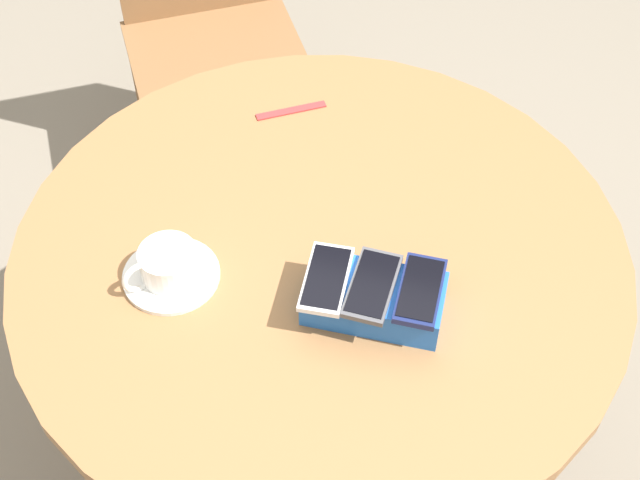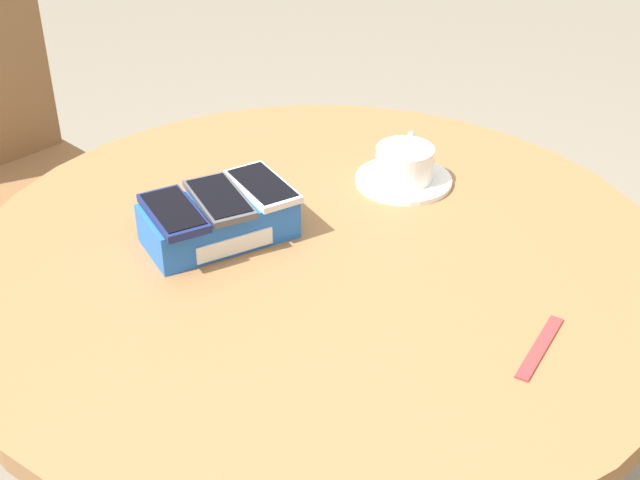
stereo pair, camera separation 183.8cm
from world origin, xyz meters
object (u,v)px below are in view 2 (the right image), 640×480
Objects in this scene: coffee_cup at (405,162)px; phone_navy at (173,213)px; chair_far_side at (13,186)px; phone_box at (219,221)px; phone_gray at (219,199)px; phone_white at (262,186)px; saucer at (404,180)px; lanyard_strap at (540,347)px; round_table at (320,318)px.

phone_navy is at bearing -174.41° from coffee_cup.
phone_box is at bearing -75.04° from chair_far_side.
phone_box is 0.23× the size of chair_far_side.
phone_gray is at bearing -74.72° from chair_far_side.
phone_white is 0.25m from saucer.
saucer reaches higher than lanyard_strap.
phone_navy is 0.98× the size of lanyard_strap.
round_table is 0.23m from phone_gray.
round_table is at bearing -69.70° from chair_far_side.
coffee_cup is 0.43m from lanyard_strap.
phone_gray is 0.99× the size of phone_white.
coffee_cup is at bearing 4.76° from phone_white.
phone_white reaches higher than coffee_cup.
coffee_cup is 0.12× the size of chair_far_side.
round_table is at bearing -39.96° from phone_box.
lanyard_strap is at bearing -68.26° from chair_far_side.
phone_gray is at bearing 35.15° from phone_box.
saucer reaches higher than round_table.
saucer is at bearing 30.69° from round_table.
coffee_cup is at bearing 5.45° from phone_box.
coffee_cup reaches higher than phone_box.
phone_gray reaches higher than lanyard_strap.
phone_box is 1.61× the size of phone_gray.
phone_navy reaches higher than phone_box.
lanyard_strap is at bearing -65.44° from phone_white.
phone_box reaches higher than lanyard_strap.
coffee_cup is at bearing 81.56° from lanyard_strap.
phone_box is 0.82m from chair_far_side.
lanyard_strap is (0.14, -0.30, 0.11)m from round_table.
phone_gray reaches higher than saucer.
phone_gray and phone_white have the same top height.
phone_gray is 1.21× the size of coffee_cup.
phone_gray is 0.31m from coffee_cup.
round_table is at bearing -149.06° from coffee_cup.
phone_box is 0.32m from saucer.
lanyard_strap is 1.25m from chair_far_side.
coffee_cup is (0.21, 0.12, 0.15)m from round_table.
lanyard_strap is (-0.06, -0.42, -0.00)m from saucer.
phone_box is 1.39× the size of saucer.
phone_white is 0.84m from chair_far_side.
round_table is 9.20× the size of coffee_cup.
phone_navy is 0.98× the size of phone_gray.
phone_white is at bearing -175.24° from coffee_cup.
round_table is at bearing -68.74° from phone_white.
phone_gray is 0.47m from lanyard_strap.
phone_box is at bearing 6.29° from phone_navy.
lanyard_strap is (0.25, -0.39, -0.03)m from phone_box.
coffee_cup is at bearing 5.03° from phone_gray.
lanyard_strap is at bearing -50.25° from phone_navy.
phone_navy reaches higher than phone_white.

